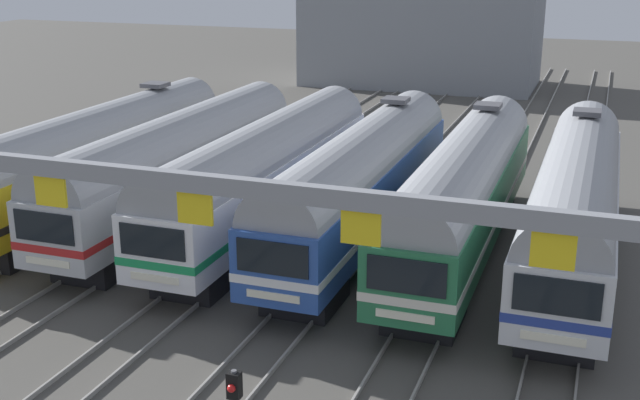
# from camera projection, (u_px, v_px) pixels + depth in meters

# --- Properties ---
(ground_plane) EXTENTS (160.00, 160.00, 0.00)m
(ground_plane) POSITION_uv_depth(u_px,v_px,m) (314.00, 237.00, 33.34)
(ground_plane) COLOR #4C4944
(track_bed) EXTENTS (21.72, 70.00, 0.15)m
(track_bed) POSITION_uv_depth(u_px,v_px,m) (411.00, 144.00, 48.57)
(track_bed) COLOR gray
(track_bed) RESTS_ON ground
(commuter_train_yellow) EXTENTS (2.88, 18.06, 5.05)m
(commuter_train_yellow) POSITION_uv_depth(u_px,v_px,m) (99.00, 153.00, 35.78)
(commuter_train_yellow) COLOR gold
(commuter_train_yellow) RESTS_ON ground
(commuter_train_stainless) EXTENTS (2.88, 18.06, 4.77)m
(commuter_train_stainless) POSITION_uv_depth(u_px,v_px,m) (180.00, 161.00, 34.48)
(commuter_train_stainless) COLOR #B2B5BA
(commuter_train_stainless) RESTS_ON ground
(commuter_train_white) EXTENTS (2.88, 18.06, 4.77)m
(commuter_train_white) POSITION_uv_depth(u_px,v_px,m) (267.00, 170.00, 33.18)
(commuter_train_white) COLOR white
(commuter_train_white) RESTS_ON ground
(commuter_train_blue) EXTENTS (2.88, 18.06, 5.05)m
(commuter_train_blue) POSITION_uv_depth(u_px,v_px,m) (362.00, 179.00, 31.88)
(commuter_train_blue) COLOR #284C9E
(commuter_train_blue) RESTS_ON ground
(commuter_train_green) EXTENTS (2.88, 18.06, 5.05)m
(commuter_train_green) POSITION_uv_depth(u_px,v_px,m) (464.00, 189.00, 30.57)
(commuter_train_green) COLOR #236B42
(commuter_train_green) RESTS_ON ground
(commuter_train_silver) EXTENTS (2.88, 18.06, 5.05)m
(commuter_train_silver) POSITION_uv_depth(u_px,v_px,m) (575.00, 200.00, 29.27)
(commuter_train_silver) COLOR silver
(commuter_train_silver) RESTS_ON ground
(catenary_gantry) EXTENTS (25.46, 0.44, 6.97)m
(catenary_gantry) POSITION_uv_depth(u_px,v_px,m) (121.00, 210.00, 19.61)
(catenary_gantry) COLOR gray
(catenary_gantry) RESTS_ON ground
(maintenance_building) EXTENTS (19.21, 10.00, 10.42)m
(maintenance_building) POSITION_uv_depth(u_px,v_px,m) (423.00, 22.00, 68.65)
(maintenance_building) COLOR gray
(maintenance_building) RESTS_ON ground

